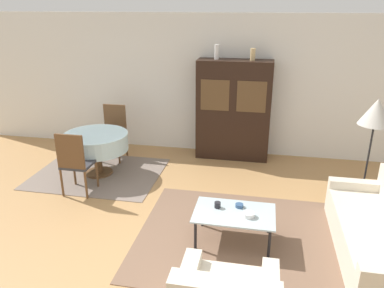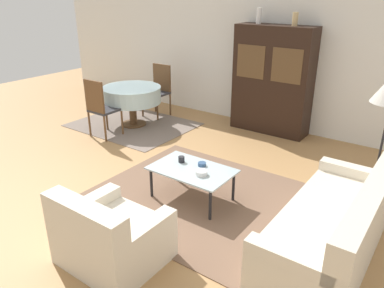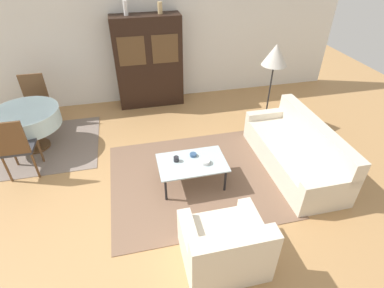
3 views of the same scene
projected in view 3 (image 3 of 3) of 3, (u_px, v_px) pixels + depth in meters
The scene contains 17 objects.
ground_plane at pixel (136, 219), 4.08m from camera, with size 14.00×14.00×0.00m, color tan.
wall_back at pixel (115, 41), 6.18m from camera, with size 10.00×0.06×2.70m.
area_rug at pixel (196, 178), 4.74m from camera, with size 2.64×2.28×0.01m.
dining_rug at pixel (36, 147), 5.43m from camera, with size 2.19×1.72×0.01m.
couch at pixel (296, 152), 4.83m from camera, with size 0.85×2.07×0.80m.
armchair at pixel (225, 247), 3.38m from camera, with size 0.92×0.81×0.77m.
coffee_table at pixel (192, 164), 4.44m from camera, with size 1.01×0.64×0.41m.
display_cabinet at pixel (149, 62), 6.30m from camera, with size 1.38×0.47×1.89m.
dining_table at pixel (26, 119), 5.09m from camera, with size 1.10×1.10×0.74m.
dining_chair_near at pixel (16, 145), 4.48m from camera, with size 0.44×0.44×1.03m.
dining_chair_far at pixel (35, 99), 5.71m from camera, with size 0.44×0.44×1.03m.
floor_lamp at pixel (275, 57), 5.28m from camera, with size 0.46×0.46×1.62m.
cup at pixel (176, 159), 4.41m from camera, with size 0.08×0.08×0.08m.
bowl at pixel (205, 162), 4.38m from camera, with size 0.15×0.15×0.06m.
bowl_small at pixel (193, 155), 4.52m from camera, with size 0.10×0.10×0.04m.
vase_tall at pixel (125, 8), 5.62m from camera, with size 0.08×0.08×0.26m.
vase_short at pixel (160, 8), 5.75m from camera, with size 0.09×0.09×0.21m.
Camera 3 is at (0.14, -2.84, 3.20)m, focal length 28.00 mm.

